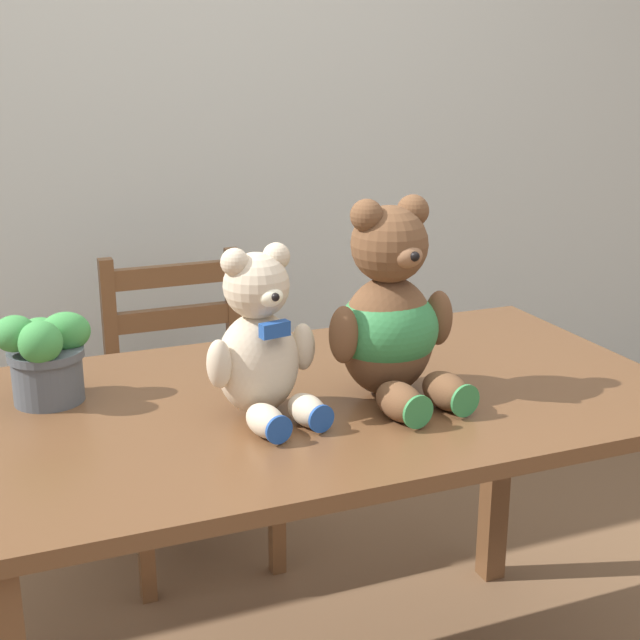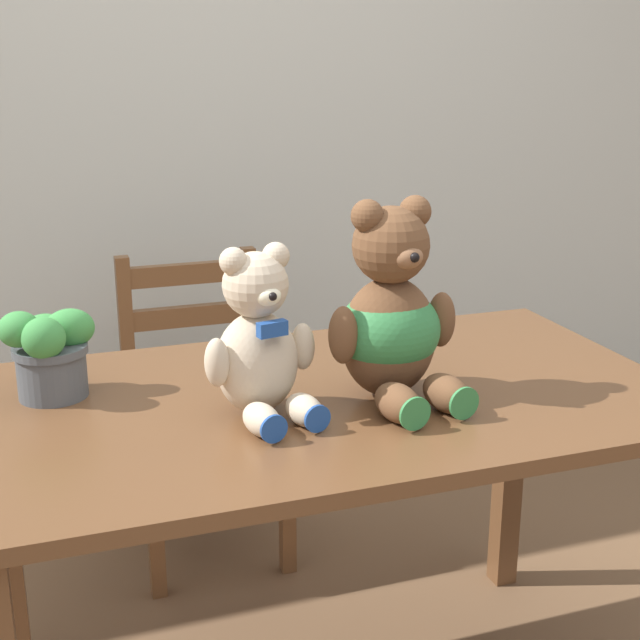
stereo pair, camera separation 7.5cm
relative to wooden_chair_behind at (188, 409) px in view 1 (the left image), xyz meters
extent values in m
cube|color=silver|center=(0.09, 0.49, 0.86)|extent=(8.00, 0.04, 2.60)
cube|color=brown|center=(0.09, -0.83, 0.33)|extent=(1.39, 0.80, 0.03)
cube|color=brown|center=(0.74, -0.48, -0.06)|extent=(0.06, 0.06, 0.75)
cube|color=brown|center=(0.00, -0.05, -0.01)|extent=(0.41, 0.42, 0.03)
cube|color=brown|center=(0.19, -0.24, -0.23)|extent=(0.04, 0.04, 0.41)
cube|color=brown|center=(-0.19, -0.24, -0.23)|extent=(0.04, 0.04, 0.41)
cube|color=brown|center=(0.19, 0.14, 0.00)|extent=(0.04, 0.04, 0.87)
cube|color=brown|center=(-0.19, 0.14, 0.00)|extent=(0.04, 0.04, 0.87)
cube|color=brown|center=(0.00, 0.14, 0.37)|extent=(0.33, 0.03, 0.06)
cube|color=brown|center=(0.00, 0.14, 0.24)|extent=(0.33, 0.03, 0.06)
ellipsoid|color=beige|center=(-0.06, -0.87, 0.44)|extent=(0.18, 0.16, 0.19)
sphere|color=beige|center=(-0.06, -0.87, 0.59)|extent=(0.12, 0.12, 0.12)
sphere|color=beige|center=(-0.02, -0.86, 0.64)|extent=(0.05, 0.05, 0.05)
sphere|color=beige|center=(-0.10, -0.88, 0.64)|extent=(0.05, 0.05, 0.05)
ellipsoid|color=white|center=(-0.05, -0.92, 0.58)|extent=(0.06, 0.06, 0.04)
sphere|color=black|center=(-0.05, -0.94, 0.58)|extent=(0.02, 0.02, 0.02)
ellipsoid|color=beige|center=(0.03, -0.87, 0.46)|extent=(0.05, 0.05, 0.09)
ellipsoid|color=beige|center=(-0.15, -0.91, 0.46)|extent=(0.05, 0.05, 0.09)
ellipsoid|color=beige|center=(0.00, -0.96, 0.37)|extent=(0.08, 0.11, 0.06)
cylinder|color=#1E4793|center=(0.01, -1.01, 0.37)|extent=(0.05, 0.02, 0.05)
ellipsoid|color=beige|center=(-0.09, -0.98, 0.37)|extent=(0.08, 0.11, 0.06)
cylinder|color=#1E4793|center=(-0.08, -1.03, 0.37)|extent=(0.05, 0.02, 0.05)
cube|color=#1E4793|center=(-0.05, -0.94, 0.52)|extent=(0.06, 0.03, 0.03)
ellipsoid|color=brown|center=(0.20, -0.87, 0.46)|extent=(0.21, 0.19, 0.24)
sphere|color=brown|center=(0.20, -0.87, 0.64)|extent=(0.15, 0.15, 0.15)
sphere|color=brown|center=(0.25, -0.87, 0.70)|extent=(0.06, 0.06, 0.06)
sphere|color=brown|center=(0.15, -0.88, 0.70)|extent=(0.06, 0.06, 0.06)
ellipsoid|color=#8C5F3F|center=(0.21, -0.93, 0.63)|extent=(0.07, 0.06, 0.05)
sphere|color=black|center=(0.21, -0.95, 0.64)|extent=(0.02, 0.02, 0.02)
ellipsoid|color=brown|center=(0.31, -0.88, 0.49)|extent=(0.06, 0.06, 0.11)
ellipsoid|color=brown|center=(0.10, -0.91, 0.49)|extent=(0.06, 0.06, 0.11)
ellipsoid|color=brown|center=(0.27, -0.99, 0.38)|extent=(0.09, 0.13, 0.07)
cylinder|color=#337F42|center=(0.28, -1.04, 0.38)|extent=(0.06, 0.01, 0.06)
ellipsoid|color=brown|center=(0.17, -1.00, 0.38)|extent=(0.09, 0.13, 0.07)
cylinder|color=#337F42|center=(0.18, -1.06, 0.38)|extent=(0.06, 0.01, 0.06)
ellipsoid|color=#337F42|center=(0.20, -0.87, 0.47)|extent=(0.23, 0.21, 0.17)
cylinder|color=#4C5156|center=(-0.42, -0.67, 0.39)|extent=(0.13, 0.13, 0.10)
cylinder|color=#4C5156|center=(-0.42, -0.67, 0.44)|extent=(0.14, 0.14, 0.02)
ellipsoid|color=#3D8E42|center=(-0.38, -0.66, 0.47)|extent=(0.10, 0.07, 0.08)
ellipsoid|color=#3D8E42|center=(-0.43, -0.64, 0.48)|extent=(0.08, 0.08, 0.05)
ellipsoid|color=#3D8E42|center=(-0.47, -0.68, 0.49)|extent=(0.08, 0.07, 0.07)
ellipsoid|color=#3D8E42|center=(-0.43, -0.72, 0.48)|extent=(0.08, 0.07, 0.08)
camera|label=1|loc=(-0.53, -2.36, 0.99)|focal=50.00mm
camera|label=2|loc=(-0.46, -2.38, 0.99)|focal=50.00mm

